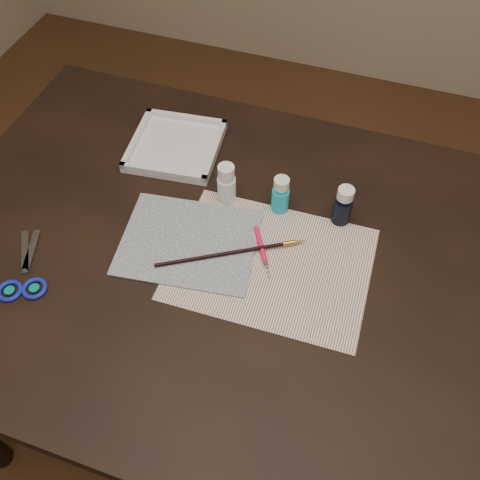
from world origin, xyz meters
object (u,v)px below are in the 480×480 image
(paint_bottle_navy, at_px, (343,205))
(paint_bottle_cyan, at_px, (281,195))
(scissors, at_px, (22,265))
(palette_tray, at_px, (176,145))
(canvas, at_px, (189,242))
(paint_bottle_white, at_px, (226,183))
(paper, at_px, (271,263))

(paint_bottle_navy, bearing_deg, paint_bottle_cyan, -175.36)
(scissors, bearing_deg, palette_tray, -53.42)
(paint_bottle_cyan, xyz_separation_m, scissors, (-0.43, -0.30, -0.04))
(scissors, distance_m, palette_tray, 0.43)
(scissors, xyz_separation_m, palette_tray, (0.15, 0.40, 0.01))
(canvas, distance_m, palette_tray, 0.28)
(scissors, bearing_deg, paint_bottle_cyan, -87.44)
(paint_bottle_white, bearing_deg, paint_bottle_cyan, 4.87)
(paint_bottle_cyan, height_order, scissors, paint_bottle_cyan)
(paper, height_order, canvas, canvas)
(paper, height_order, scissors, scissors)
(paint_bottle_navy, xyz_separation_m, palette_tray, (-0.41, 0.09, -0.03))
(paper, bearing_deg, palette_tray, 141.72)
(canvas, relative_size, paint_bottle_cyan, 3.05)
(palette_tray, bearing_deg, paper, -38.28)
(paper, xyz_separation_m, paint_bottle_navy, (0.10, 0.15, 0.05))
(paper, relative_size, scissors, 2.04)
(canvas, bearing_deg, paper, 1.59)
(paper, height_order, paint_bottle_navy, paint_bottle_navy)
(paper, height_order, paint_bottle_cyan, paint_bottle_cyan)
(paper, relative_size, paint_bottle_cyan, 4.33)
(paint_bottle_white, bearing_deg, paint_bottle_navy, 4.75)
(paper, distance_m, palette_tray, 0.39)
(paint_bottle_white, height_order, paint_bottle_navy, paint_bottle_white)
(paint_bottle_white, height_order, palette_tray, paint_bottle_white)
(canvas, xyz_separation_m, palette_tray, (-0.13, 0.24, 0.01))
(paint_bottle_white, xyz_separation_m, paint_bottle_navy, (0.24, 0.02, -0.00))
(canvas, distance_m, paint_bottle_navy, 0.32)
(paint_bottle_white, distance_m, scissors, 0.43)
(paint_bottle_navy, distance_m, scissors, 0.64)
(paper, height_order, paint_bottle_white, paint_bottle_white)
(paint_bottle_cyan, xyz_separation_m, paint_bottle_navy, (0.13, 0.01, 0.00))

